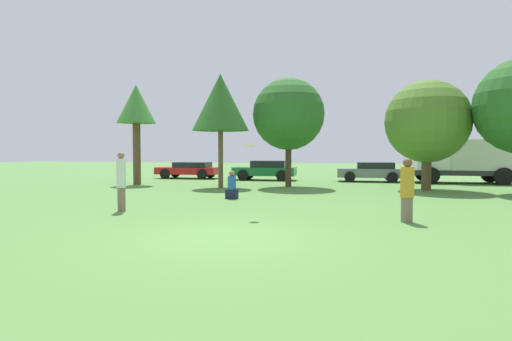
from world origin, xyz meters
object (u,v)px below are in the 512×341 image
Objects in this scene: person_catcher at (407,190)px; parked_car_red at (189,169)px; parked_car_green at (266,170)px; bystander_sitting at (232,187)px; parked_car_grey at (371,171)px; tree_0 at (136,107)px; frisbee at (250,146)px; tree_3 at (427,122)px; person_thrower at (121,181)px; tree_1 at (220,103)px; delivery_truck_white at (469,160)px; tree_2 at (289,115)px.

parked_car_red is at bearing -50.46° from person_catcher.
parked_car_green is at bearing 174.37° from parked_car_red.
parked_car_grey reaches higher than bystander_sitting.
person_catcher is 0.30× the size of tree_0.
person_catcher is 16.57m from parked_car_green.
tree_3 is at bearing 58.06° from frisbee.
person_thrower reaches higher than parked_car_grey.
bystander_sitting is at bearing 93.97° from parked_car_green.
tree_1 is (-8.23, 8.68, 3.57)m from person_catcher.
frisbee is 18.06m from delivery_truck_white.
tree_0 is at bearing 81.36° from parked_car_red.
person_thrower is 9.43m from tree_1.
tree_3 reaches higher than parked_car_red.
tree_2 is at bearing 69.98° from person_thrower.
person_thrower is 20.52m from delivery_truck_white.
person_catcher is 0.32× the size of tree_3.
delivery_truck_white is (13.39, 6.57, -3.03)m from tree_1.
bystander_sitting is 15.94m from delivery_truck_white.
tree_0 is (-5.12, 9.60, 3.49)m from person_thrower.
tree_3 reaches higher than delivery_truck_white.
tree_0 is at bearing -178.68° from tree_3.
frisbee is at bearing -65.85° from tree_1.
tree_3 is (8.12, 5.82, 2.87)m from bystander_sitting.
tree_1 reaches higher than parked_car_red.
parked_car_green is 1.02× the size of parked_car_grey.
person_catcher is 0.41× the size of parked_car_green.
tree_0 is at bearing 117.51° from person_thrower.
tree_1 reaches higher than frisbee.
bystander_sitting is at bearing 61.16° from parked_car_grey.
frisbee is at bearing 99.41° from parked_car_green.
tree_2 is 1.08× the size of tree_3.
tree_2 is at bearing 3.62° from tree_0.
delivery_truck_white reaches higher than person_thrower.
parked_car_green reaches higher than parked_car_red.
person_thrower is at bearing -61.91° from tree_0.
tree_3 reaches higher than person_thrower.
tree_2 reaches higher than parked_car_grey.
tree_2 is 1.30× the size of parked_car_red.
delivery_truck_white is at bearing 17.01° from tree_0.
frisbee is at bearing 1.34° from person_catcher.
tree_3 is at bearing 57.63° from delivery_truck_white.
parked_car_red is at bearing 159.94° from tree_3.
person_thrower is 6.71× the size of frisbee.
tree_0 is at bearing 38.59° from parked_car_green.
tree_1 reaches higher than delivery_truck_white.
person_catcher is at bearing 69.60° from delivery_truck_white.
frisbee reaches higher than parked_car_green.
delivery_truck_white is at bearing 47.80° from person_thrower.
parked_car_red is (-14.86, 5.43, -2.69)m from tree_3.
person_catcher is at bearing 114.16° from parked_car_green.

